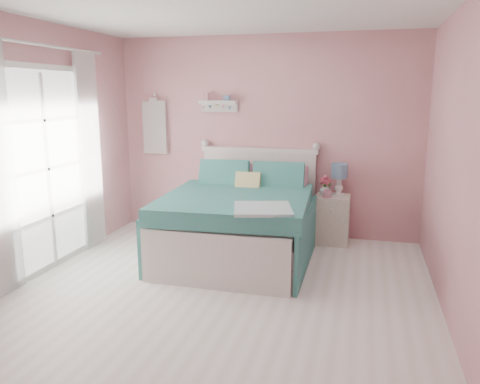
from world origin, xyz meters
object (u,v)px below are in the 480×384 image
at_px(nightstand, 332,219).
at_px(teacup, 327,194).
at_px(bed, 240,223).
at_px(vase, 325,189).
at_px(table_lamp, 339,173).

height_order(nightstand, teacup, teacup).
bearing_deg(bed, teacup, 31.46).
bearing_deg(teacup, vase, 104.95).
bearing_deg(nightstand, table_lamp, 36.57).
distance_m(bed, teacup, 1.16).
bearing_deg(vase, nightstand, -11.58).
bearing_deg(teacup, table_lamp, 55.52).
relative_size(nightstand, table_lamp, 1.52).
distance_m(bed, table_lamp, 1.43).
xyz_separation_m(bed, vase, (0.89, 0.80, 0.28)).
bearing_deg(table_lamp, nightstand, -143.43).
bearing_deg(teacup, nightstand, 65.67).
relative_size(bed, vase, 14.43).
height_order(nightstand, vase, vase).
height_order(nightstand, table_lamp, table_lamp).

